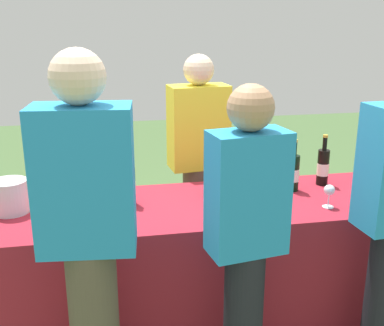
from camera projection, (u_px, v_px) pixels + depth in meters
The scene contains 17 objects.
ground_plane at pixel (192, 317), 3.00m from camera, with size 12.00×12.00×0.00m, color #476638.
tasting_table at pixel (192, 263), 2.88m from camera, with size 2.60×0.75×0.77m, color maroon.
wine_bottle_0 at pixel (129, 185), 2.74m from camera, with size 0.07×0.07×0.31m.
wine_bottle_1 at pixel (211, 176), 2.88m from camera, with size 0.07×0.07×0.33m.
wine_bottle_2 at pixel (267, 174), 2.94m from camera, with size 0.07×0.07×0.31m.
wine_bottle_3 at pixel (293, 172), 2.96m from camera, with size 0.08×0.08×0.33m.
wine_bottle_4 at pixel (323, 167), 3.06m from camera, with size 0.08×0.08×0.33m.
wine_glass_0 at pixel (56, 202), 2.53m from camera, with size 0.06×0.06×0.14m.
wine_glass_1 at pixel (85, 206), 2.47m from camera, with size 0.07×0.07×0.14m.
wine_glass_2 at pixel (227, 198), 2.60m from camera, with size 0.07×0.07×0.13m.
wine_glass_3 at pixel (251, 194), 2.66m from camera, with size 0.06×0.06×0.13m.
wine_glass_4 at pixel (275, 191), 2.70m from camera, with size 0.07×0.07×0.14m.
wine_glass_5 at pixel (329, 191), 2.70m from camera, with size 0.06×0.06×0.14m.
ice_bucket at pixel (10, 196), 2.63m from camera, with size 0.20×0.20×0.19m, color silver.
server_pouring at pixel (198, 158), 3.40m from camera, with size 0.43×0.27×1.57m.
guest_0 at pixel (88, 231), 2.06m from camera, with size 0.43×0.27×1.70m.
guest_1 at pixel (246, 235), 2.20m from camera, with size 0.38×0.25×1.54m.
Camera 1 is at (-0.47, -2.54, 1.81)m, focal length 44.57 mm.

